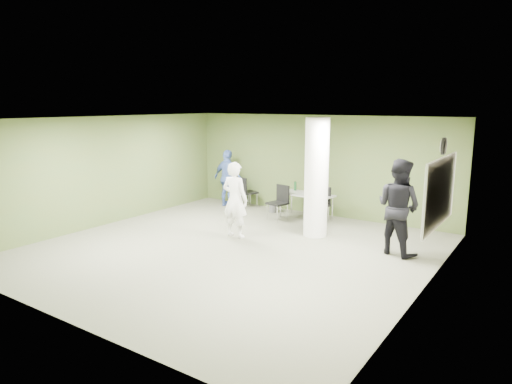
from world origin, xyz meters
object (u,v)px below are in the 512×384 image
Objects in this scene: chair_back_left at (246,190)px; woman_white at (235,200)px; man_black at (398,207)px; man_blue at (228,178)px; folding_table at (306,195)px.

woman_white reaches higher than chair_back_left.
woman_white is 0.89× the size of man_black.
man_black is (5.12, -1.78, 0.46)m from chair_back_left.
man_blue is at bearing 36.62° from chair_back_left.
folding_table is 0.90× the size of man_blue.
woman_white is 1.03× the size of man_blue.
man_black reaches higher than woman_white.
man_black is (2.95, -1.53, 0.34)m from folding_table.
woman_white is at bearing 142.66° from chair_back_left.
folding_table reaches higher than chair_back_left.
chair_back_left is 0.52× the size of woman_white.
woman_white is 3.66m from man_black.
folding_table is 1.67× the size of chair_back_left.
man_blue reaches higher than folding_table.
woman_white is at bearing -96.88° from folding_table.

